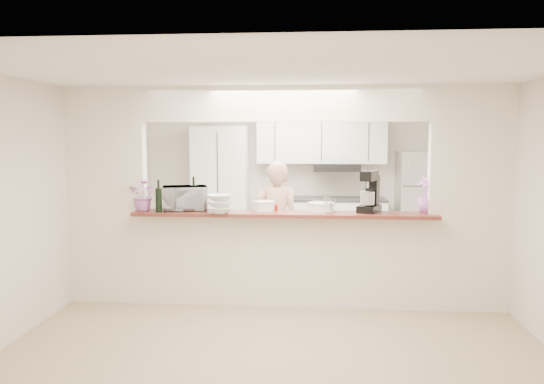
# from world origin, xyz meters

# --- Properties ---
(floor) EXTENTS (6.00, 6.00, 0.00)m
(floor) POSITION_xyz_m (0.00, 0.00, 0.00)
(floor) COLOR tan
(floor) RESTS_ON ground
(tile_overlay) EXTENTS (5.00, 2.90, 0.01)m
(tile_overlay) POSITION_xyz_m (0.00, 1.55, 0.01)
(tile_overlay) COLOR silver
(tile_overlay) RESTS_ON floor
(partition) EXTENTS (5.00, 0.15, 2.50)m
(partition) POSITION_xyz_m (0.00, 0.00, 1.48)
(partition) COLOR white
(partition) RESTS_ON floor
(bar_counter) EXTENTS (3.40, 0.38, 1.09)m
(bar_counter) POSITION_xyz_m (0.00, -0.00, 0.58)
(bar_counter) COLOR white
(bar_counter) RESTS_ON floor
(kitchen_cabinets) EXTENTS (3.15, 0.62, 2.25)m
(kitchen_cabinets) POSITION_xyz_m (-0.19, 2.72, 0.97)
(kitchen_cabinets) COLOR silver
(kitchen_cabinets) RESTS_ON floor
(refrigerator) EXTENTS (0.75, 0.70, 1.70)m
(refrigerator) POSITION_xyz_m (2.05, 2.65, 0.85)
(refrigerator) COLOR #AEAEB3
(refrigerator) RESTS_ON floor
(flower_left) EXTENTS (0.41, 0.39, 0.36)m
(flower_left) POSITION_xyz_m (-1.60, -0.05, 1.27)
(flower_left) COLOR #C467BC
(flower_left) RESTS_ON bar_counter
(wine_bottle_a) EXTENTS (0.08, 0.08, 0.39)m
(wine_bottle_a) POSITION_xyz_m (-1.05, 0.07, 1.24)
(wine_bottle_a) COLOR black
(wine_bottle_a) RESTS_ON bar_counter
(wine_bottle_b) EXTENTS (0.07, 0.07, 0.36)m
(wine_bottle_b) POSITION_xyz_m (-1.40, -0.15, 1.23)
(wine_bottle_b) COLOR black
(wine_bottle_b) RESTS_ON bar_counter
(toaster_oven) EXTENTS (0.57, 0.46, 0.28)m
(toaster_oven) POSITION_xyz_m (-1.15, 0.05, 1.23)
(toaster_oven) COLOR #A5A5A9
(toaster_oven) RESTS_ON bar_counter
(serving_bowls) EXTENTS (0.33, 0.33, 0.20)m
(serving_bowls) POSITION_xyz_m (-0.70, -0.17, 1.19)
(serving_bowls) COLOR white
(serving_bowls) RESTS_ON bar_counter
(plate_stack_a) EXTENTS (0.25, 0.25, 0.12)m
(plate_stack_a) POSITION_xyz_m (-0.23, 0.03, 1.15)
(plate_stack_a) COLOR white
(plate_stack_a) RESTS_ON bar_counter
(plate_stack_b) EXTENTS (0.30, 0.30, 0.11)m
(plate_stack_b) POSITION_xyz_m (0.42, 0.03, 1.14)
(plate_stack_b) COLOR white
(plate_stack_b) RESTS_ON bar_counter
(red_bowl) EXTENTS (0.15, 0.15, 0.07)m
(red_bowl) POSITION_xyz_m (-0.15, 0.08, 1.13)
(red_bowl) COLOR maroon
(red_bowl) RESTS_ON bar_counter
(tan_bowl) EXTENTS (0.16, 0.16, 0.08)m
(tan_bowl) POSITION_xyz_m (0.40, -0.03, 1.13)
(tan_bowl) COLOR tan
(tan_bowl) RESTS_ON bar_counter
(utensil_caddy) EXTENTS (0.28, 0.22, 0.23)m
(utensil_caddy) POSITION_xyz_m (0.45, -0.02, 1.19)
(utensil_caddy) COLOR silver
(utensil_caddy) RESTS_ON bar_counter
(stand_mixer) EXTENTS (0.31, 0.37, 0.47)m
(stand_mixer) POSITION_xyz_m (0.97, 0.06, 1.30)
(stand_mixer) COLOR black
(stand_mixer) RESTS_ON bar_counter
(flower_right) EXTENTS (0.30, 0.30, 0.40)m
(flower_right) POSITION_xyz_m (1.60, 0.05, 1.29)
(flower_right) COLOR #B360B0
(flower_right) RESTS_ON bar_counter
(person) EXTENTS (0.62, 0.43, 1.61)m
(person) POSITION_xyz_m (-0.14, 0.80, 0.81)
(person) COLOR tan
(person) RESTS_ON floor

